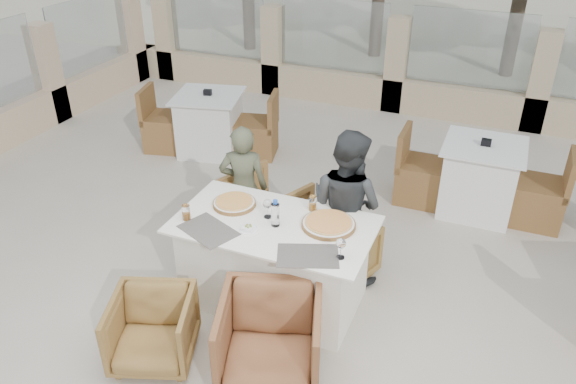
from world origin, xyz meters
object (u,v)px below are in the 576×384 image
at_px(pizza_right, 329,223).
at_px(diner_right, 346,206).
at_px(pizza_left, 234,203).
at_px(bg_table_b, 479,178).
at_px(armchair_near_right, 270,340).
at_px(armchair_near_left, 153,330).
at_px(water_bottle, 275,213).
at_px(beer_glass_right, 313,203).
at_px(olive_dish, 249,227).
at_px(wine_glass_centre, 268,207).
at_px(armchair_far_left, 264,210).
at_px(beer_glass_left, 186,212).
at_px(wine_glass_corner, 341,247).
at_px(diner_left, 244,188).
at_px(armchair_far_right, 338,250).
at_px(dining_table, 274,262).
at_px(bg_table_a, 210,124).

distance_m(pizza_right, diner_right, 0.45).
distance_m(pizza_left, bg_table_b, 2.77).
relative_size(armchair_near_right, bg_table_b, 0.45).
distance_m(pizza_right, armchair_near_left, 1.56).
relative_size(water_bottle, beer_glass_right, 1.81).
bearing_deg(water_bottle, pizza_left, 161.33).
bearing_deg(armchair_near_right, olive_dish, 108.11).
xyz_separation_m(wine_glass_centre, armchair_near_right, (0.39, -0.85, -0.53)).
bearing_deg(beer_glass_right, armchair_far_left, 145.05).
height_order(water_bottle, beer_glass_left, water_bottle).
bearing_deg(wine_glass_centre, bg_table_b, 54.31).
relative_size(pizza_left, armchair_near_right, 0.49).
relative_size(pizza_right, diner_right, 0.30).
relative_size(armchair_far_left, bg_table_b, 0.45).
distance_m(pizza_left, wine_glass_corner, 1.11).
height_order(armchair_near_right, diner_left, diner_left).
distance_m(pizza_left, beer_glass_left, 0.43).
height_order(wine_glass_centre, armchair_near_left, wine_glass_centre).
height_order(pizza_left, wine_glass_centre, wine_glass_centre).
xyz_separation_m(pizza_left, wine_glass_centre, (0.34, -0.06, 0.07)).
bearing_deg(armchair_far_right, dining_table, 73.82).
relative_size(dining_table, armchair_far_right, 2.71).
bearing_deg(wine_glass_corner, diner_left, 144.18).
relative_size(pizza_right, water_bottle, 1.86).
height_order(dining_table, armchair_far_right, dining_table).
bearing_deg(wine_glass_corner, wine_glass_centre, 157.14).
distance_m(olive_dish, armchair_near_right, 0.89).
height_order(armchair_far_left, armchair_near_right, armchair_far_left).
height_order(dining_table, diner_right, diner_right).
height_order(armchair_far_left, diner_left, diner_left).
distance_m(beer_glass_right, armchair_far_left, 0.96).
height_order(pizza_left, water_bottle, water_bottle).
distance_m(armchair_near_left, bg_table_a, 3.61).
xyz_separation_m(armchair_near_left, bg_table_a, (-1.38, 3.34, 0.11)).
distance_m(dining_table, wine_glass_centre, 0.49).
xyz_separation_m(pizza_right, bg_table_a, (-2.36, 2.25, -0.41)).
xyz_separation_m(armchair_far_right, bg_table_b, (1.02, 1.65, 0.12)).
distance_m(water_bottle, armchair_near_left, 1.27).
bearing_deg(diner_right, bg_table_b, -102.92).
bearing_deg(water_bottle, armchair_far_left, 121.02).
relative_size(armchair_near_left, diner_left, 0.48).
relative_size(olive_dish, bg_table_b, 0.07).
height_order(dining_table, bg_table_a, same).
xyz_separation_m(pizza_left, bg_table_b, (1.84, 2.03, -0.41)).
distance_m(wine_glass_corner, armchair_near_right, 0.83).
xyz_separation_m(armchair_near_left, bg_table_b, (1.98, 3.12, 0.11)).
bearing_deg(bg_table_a, dining_table, -64.24).
bearing_deg(armchair_far_right, wine_glass_centre, 64.40).
bearing_deg(wine_glass_corner, armchair_far_left, 137.02).
distance_m(armchair_near_right, bg_table_a, 3.87).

